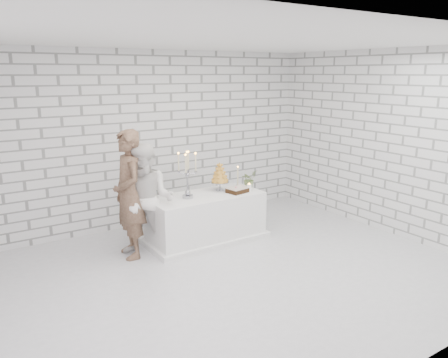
% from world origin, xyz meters
% --- Properties ---
extents(ground, '(6.00, 5.00, 0.01)m').
position_xyz_m(ground, '(0.00, 0.00, 0.00)').
color(ground, silver).
rests_on(ground, ground).
extents(ceiling, '(6.00, 5.00, 0.01)m').
position_xyz_m(ceiling, '(0.00, 0.00, 3.00)').
color(ceiling, white).
rests_on(ceiling, ground).
extents(wall_back, '(6.00, 0.01, 3.00)m').
position_xyz_m(wall_back, '(0.00, 2.50, 1.50)').
color(wall_back, white).
rests_on(wall_back, ground).
extents(wall_front, '(6.00, 0.01, 3.00)m').
position_xyz_m(wall_front, '(0.00, -2.50, 1.50)').
color(wall_front, white).
rests_on(wall_front, ground).
extents(wall_right, '(0.01, 5.00, 3.00)m').
position_xyz_m(wall_right, '(3.00, 0.00, 1.50)').
color(wall_right, white).
rests_on(wall_right, ground).
extents(cake_table, '(1.80, 0.80, 0.75)m').
position_xyz_m(cake_table, '(0.24, 1.23, 0.38)').
color(cake_table, white).
rests_on(cake_table, ground).
extents(groom, '(0.49, 0.71, 1.86)m').
position_xyz_m(groom, '(-0.99, 1.30, 0.93)').
color(groom, '#4B3325').
rests_on(groom, ground).
extents(bride, '(1.02, 1.00, 1.66)m').
position_xyz_m(bride, '(-0.75, 1.19, 0.83)').
color(bride, white).
rests_on(bride, ground).
extents(candelabra, '(0.33, 0.33, 0.73)m').
position_xyz_m(candelabra, '(-0.08, 1.23, 1.12)').
color(candelabra, '#94949D').
rests_on(candelabra, cake_table).
extents(croquembouche, '(0.38, 0.38, 0.47)m').
position_xyz_m(croquembouche, '(0.57, 1.33, 0.99)').
color(croquembouche, '#B97C23').
rests_on(croquembouche, cake_table).
extents(chocolate_cake, '(0.39, 0.31, 0.08)m').
position_xyz_m(chocolate_cake, '(0.76, 1.08, 0.79)').
color(chocolate_cake, black).
rests_on(chocolate_cake, cake_table).
extents(pillar_candle, '(0.09, 0.09, 0.12)m').
position_xyz_m(pillar_candle, '(0.94, 1.02, 0.81)').
color(pillar_candle, white).
rests_on(pillar_candle, cake_table).
extents(extra_taper, '(0.06, 0.06, 0.32)m').
position_xyz_m(extra_taper, '(0.99, 1.42, 0.91)').
color(extra_taper, beige).
rests_on(extra_taper, cake_table).
extents(flowers, '(0.32, 0.29, 0.28)m').
position_xyz_m(flowers, '(1.09, 1.25, 0.89)').
color(flowers, '#476530').
rests_on(flowers, cake_table).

